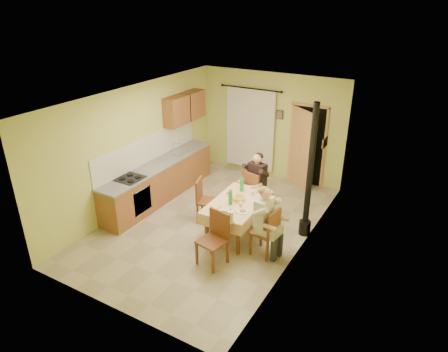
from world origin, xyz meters
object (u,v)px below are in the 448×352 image
Objects in this scene: dining_table at (237,218)px; man_right at (266,214)px; chair_left at (207,209)px; man_far at (256,176)px; chair_near at (213,250)px; chair_right at (265,241)px; stove_flue at (308,190)px; chair_far at (255,200)px.

man_right is (0.78, -0.37, 0.50)m from dining_table.
man_far reaches higher than chair_left.
man_far reaches higher than chair_near.
chair_right is 0.71× the size of man_right.
man_far is (-0.89, 1.42, 0.59)m from chair_right.
chair_right is 0.35× the size of stove_flue.
chair_left is (-0.91, 1.25, -0.00)m from chair_near.
dining_table is at bearing -75.14° from chair_near.
man_far is (-0.09, 1.05, 0.50)m from dining_table.
chair_right is at bearing -26.76° from dining_table.
chair_far is 2.16m from chair_near.
chair_right is 0.59m from man_right.
man_right is at bearing 90.00° from chair_right.
man_far is 1.37m from stove_flue.
stove_flue is (1.32, -0.35, 0.73)m from chair_far.
man_far is 0.50× the size of stove_flue.
dining_table is 0.88m from chair_right.
chair_right is (0.80, -0.37, -0.09)m from dining_table.
chair_right is 0.71× the size of man_far.
chair_far is 1.67m from chair_right.
dining_table is 1.12m from chair_near.
man_right is 0.50× the size of stove_flue.
chair_near is 2.25m from man_far.
chair_near is 1.55m from chair_left.
man_right is at bearing -112.58° from stove_flue.
chair_right is at bearing -123.53° from chair_near.
stove_flue is at bearing -2.08° from chair_far.
man_right is (-0.01, 0.00, 0.59)m from chair_right.
man_right reaches higher than chair_right.
chair_right is (0.71, 0.74, -0.00)m from chair_near.
man_right is (0.87, -1.42, 0.00)m from man_far.
chair_left is at bearing 79.97° from man_right.
man_right is at bearing -45.46° from chair_far.
chair_far is 0.74× the size of man_far.
man_far is at bearing 39.17° from man_right.
man_right is at bearing 55.57° from chair_left.
stove_flue is at bearing -2.74° from man_far.
chair_far and chair_near have the same top height.
man_right reaches higher than chair_near.
stove_flue reaches higher than chair_right.
stove_flue reaches higher than chair_near.
dining_table is 1.57× the size of chair_far.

